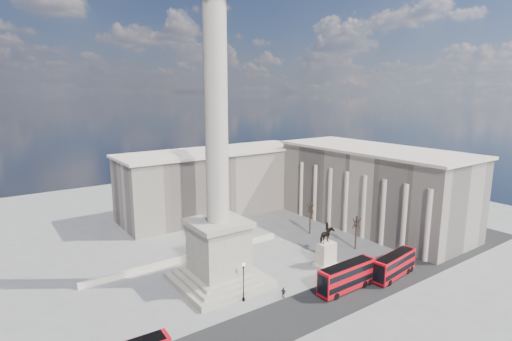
{
  "coord_description": "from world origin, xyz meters",
  "views": [
    {
      "loc": [
        -30.89,
        -49.12,
        31.32
      ],
      "look_at": [
        5.93,
        2.72,
        18.8
      ],
      "focal_mm": 28.0,
      "sensor_mm": 36.0,
      "label": 1
    }
  ],
  "objects_px": {
    "red_bus_c": "(395,265)",
    "equestrian_statue": "(326,251)",
    "victorian_lamp": "(243,279)",
    "red_bus_b": "(347,276)",
    "pedestrian_standing": "(346,275)",
    "pedestrian_crossing": "(284,293)",
    "pedestrian_walking": "(334,279)",
    "nelsons_column": "(218,208)"
  },
  "relations": [
    {
      "from": "victorian_lamp",
      "to": "pedestrian_walking",
      "type": "xyz_separation_m",
      "value": [
        15.42,
        -4.04,
        -2.83
      ]
    },
    {
      "from": "victorian_lamp",
      "to": "equestrian_statue",
      "type": "relative_size",
      "value": 0.74
    },
    {
      "from": "victorian_lamp",
      "to": "pedestrian_crossing",
      "type": "height_order",
      "value": "victorian_lamp"
    },
    {
      "from": "nelsons_column",
      "to": "red_bus_c",
      "type": "xyz_separation_m",
      "value": [
        25.55,
        -15.78,
        -10.72
      ]
    },
    {
      "from": "victorian_lamp",
      "to": "pedestrian_crossing",
      "type": "xyz_separation_m",
      "value": [
        5.55,
        -2.82,
        -2.78
      ]
    },
    {
      "from": "nelsons_column",
      "to": "red_bus_b",
      "type": "xyz_separation_m",
      "value": [
        15.42,
        -14.18,
        -10.58
      ]
    },
    {
      "from": "red_bus_c",
      "to": "victorian_lamp",
      "type": "bearing_deg",
      "value": 154.49
    },
    {
      "from": "pedestrian_walking",
      "to": "pedestrian_crossing",
      "type": "bearing_deg",
      "value": 176.98
    },
    {
      "from": "victorian_lamp",
      "to": "pedestrian_crossing",
      "type": "distance_m",
      "value": 6.81
    },
    {
      "from": "victorian_lamp",
      "to": "pedestrian_walking",
      "type": "relative_size",
      "value": 3.79
    },
    {
      "from": "nelsons_column",
      "to": "red_bus_b",
      "type": "bearing_deg",
      "value": -42.59
    },
    {
      "from": "red_bus_c",
      "to": "pedestrian_walking",
      "type": "distance_m",
      "value": 11.14
    },
    {
      "from": "red_bus_c",
      "to": "pedestrian_standing",
      "type": "distance_m",
      "value": 8.66
    },
    {
      "from": "nelsons_column",
      "to": "red_bus_c",
      "type": "distance_m",
      "value": 31.88
    },
    {
      "from": "red_bus_b",
      "to": "pedestrian_standing",
      "type": "relative_size",
      "value": 6.88
    },
    {
      "from": "equestrian_statue",
      "to": "pedestrian_walking",
      "type": "bearing_deg",
      "value": -123.66
    },
    {
      "from": "equestrian_statue",
      "to": "pedestrian_crossing",
      "type": "relative_size",
      "value": 4.83
    },
    {
      "from": "nelsons_column",
      "to": "red_bus_b",
      "type": "relative_size",
      "value": 4.52
    },
    {
      "from": "nelsons_column",
      "to": "equestrian_statue",
      "type": "height_order",
      "value": "nelsons_column"
    },
    {
      "from": "victorian_lamp",
      "to": "equestrian_statue",
      "type": "xyz_separation_m",
      "value": [
        19.27,
        1.74,
        -0.72
      ]
    },
    {
      "from": "red_bus_c",
      "to": "red_bus_b",
      "type": "bearing_deg",
      "value": 163.49
    },
    {
      "from": "equestrian_statue",
      "to": "pedestrian_crossing",
      "type": "height_order",
      "value": "equestrian_statue"
    },
    {
      "from": "red_bus_b",
      "to": "victorian_lamp",
      "type": "relative_size",
      "value": 1.78
    },
    {
      "from": "red_bus_c",
      "to": "equestrian_statue",
      "type": "height_order",
      "value": "equestrian_statue"
    },
    {
      "from": "red_bus_b",
      "to": "equestrian_statue",
      "type": "distance_m",
      "value": 9.28
    },
    {
      "from": "nelsons_column",
      "to": "red_bus_b",
      "type": "height_order",
      "value": "nelsons_column"
    },
    {
      "from": "victorian_lamp",
      "to": "pedestrian_crossing",
      "type": "relative_size",
      "value": 3.56
    },
    {
      "from": "nelsons_column",
      "to": "pedestrian_standing",
      "type": "relative_size",
      "value": 31.07
    },
    {
      "from": "red_bus_b",
      "to": "victorian_lamp",
      "type": "height_order",
      "value": "victorian_lamp"
    },
    {
      "from": "red_bus_b",
      "to": "victorian_lamp",
      "type": "bearing_deg",
      "value": 155.87
    },
    {
      "from": "victorian_lamp",
      "to": "pedestrian_standing",
      "type": "bearing_deg",
      "value": -12.42
    },
    {
      "from": "pedestrian_standing",
      "to": "pedestrian_walking",
      "type": "bearing_deg",
      "value": -11.91
    },
    {
      "from": "equestrian_statue",
      "to": "victorian_lamp",
      "type": "bearing_deg",
      "value": -174.85
    },
    {
      "from": "red_bus_b",
      "to": "red_bus_c",
      "type": "xyz_separation_m",
      "value": [
        10.12,
        -1.6,
        -0.14
      ]
    },
    {
      "from": "pedestrian_crossing",
      "to": "victorian_lamp",
      "type": "bearing_deg",
      "value": 36.41
    },
    {
      "from": "red_bus_b",
      "to": "pedestrian_crossing",
      "type": "height_order",
      "value": "red_bus_b"
    },
    {
      "from": "red_bus_c",
      "to": "victorian_lamp",
      "type": "height_order",
      "value": "victorian_lamp"
    },
    {
      "from": "red_bus_b",
      "to": "pedestrian_crossing",
      "type": "distance_m",
      "value": 10.78
    },
    {
      "from": "red_bus_b",
      "to": "red_bus_c",
      "type": "distance_m",
      "value": 10.25
    },
    {
      "from": "pedestrian_walking",
      "to": "red_bus_b",
      "type": "bearing_deg",
      "value": -84.47
    },
    {
      "from": "pedestrian_crossing",
      "to": "red_bus_c",
      "type": "bearing_deg",
      "value": -132.0
    },
    {
      "from": "equestrian_statue",
      "to": "pedestrian_crossing",
      "type": "bearing_deg",
      "value": -161.64
    }
  ]
}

